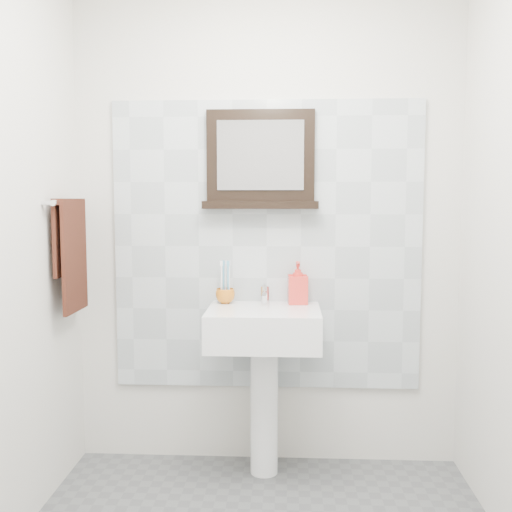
{
  "coord_description": "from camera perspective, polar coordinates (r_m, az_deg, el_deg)",
  "views": [
    {
      "loc": [
        0.1,
        -2.02,
        1.4
      ],
      "look_at": [
        -0.03,
        0.55,
        1.15
      ],
      "focal_mm": 42.0,
      "sensor_mm": 36.0,
      "label": 1
    }
  ],
  "objects": [
    {
      "name": "back_wall",
      "position": [
        3.13,
        1.04,
        2.79
      ],
      "size": [
        2.0,
        0.01,
        2.5
      ],
      "primitive_type": "cube",
      "color": "silver",
      "rests_on": "ground"
    },
    {
      "name": "towel_bar",
      "position": [
        3.03,
        -17.46,
        4.87
      ],
      "size": [
        0.07,
        0.4,
        0.03
      ],
      "color": "silver",
      "rests_on": "left_wall"
    },
    {
      "name": "framed_mirror",
      "position": [
        3.09,
        0.44,
        8.91
      ],
      "size": [
        0.59,
        0.11,
        0.5
      ],
      "color": "black",
      "rests_on": "back_wall"
    },
    {
      "name": "pedestal_sink",
      "position": [
        2.99,
        0.75,
        -8.48
      ],
      "size": [
        0.55,
        0.44,
        0.96
      ],
      "color": "white",
      "rests_on": "ground"
    },
    {
      "name": "splashback",
      "position": [
        3.12,
        1.03,
        0.94
      ],
      "size": [
        1.6,
        0.02,
        1.5
      ],
      "primitive_type": "cube",
      "color": "#AEB8BD",
      "rests_on": "back_wall"
    },
    {
      "name": "toothbrush_cup",
      "position": [
        3.09,
        -2.95,
        -3.82
      ],
      "size": [
        0.12,
        0.12,
        0.08
      ],
      "primitive_type": "imported",
      "rotation": [
        0.0,
        0.0,
        -0.32
      ],
      "color": "#C86D17",
      "rests_on": "pedestal_sink"
    },
    {
      "name": "toothbrushes",
      "position": [
        3.08,
        -2.92,
        -2.25
      ],
      "size": [
        0.05,
        0.04,
        0.21
      ],
      "color": "white",
      "rests_on": "toothbrush_cup"
    },
    {
      "name": "soap_dispenser",
      "position": [
        3.07,
        4.0,
        -2.56
      ],
      "size": [
        0.1,
        0.11,
        0.22
      ],
      "primitive_type": "imported",
      "rotation": [
        0.0,
        0.0,
        0.07
      ],
      "color": "red",
      "rests_on": "pedestal_sink"
    },
    {
      "name": "front_wall",
      "position": [
        0.94,
        -3.47,
        -3.58
      ],
      "size": [
        2.0,
        0.01,
        2.5
      ],
      "primitive_type": "cube",
      "color": "silver",
      "rests_on": "ground"
    },
    {
      "name": "hand_towel",
      "position": [
        3.03,
        -17.22,
        0.9
      ],
      "size": [
        0.06,
        0.3,
        0.55
      ],
      "color": "#33160E",
      "rests_on": "towel_bar"
    }
  ]
}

